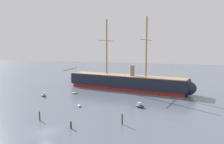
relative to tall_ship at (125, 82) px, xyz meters
name	(u,v)px	position (x,y,z in m)	size (l,w,h in m)	color
ground_plane	(46,132)	(-3.89, -47.82, -3.05)	(400.00, 400.00, 0.00)	slate
tall_ship	(125,82)	(0.00, 0.00, 0.00)	(58.78, 15.81, 28.44)	maroon
dinghy_near_centre	(79,105)	(-6.13, -28.46, -2.79)	(1.90, 2.41, 0.52)	#7FB2D6
motorboat_mid_left	(44,95)	(-23.91, -20.75, -2.61)	(3.21, 2.62, 1.26)	#236670
motorboat_mid_right	(140,106)	(10.63, -23.94, -2.56)	(3.50, 3.13, 1.40)	#1E284C
dinghy_alongside_bow	(75,93)	(-15.50, -13.40, -2.77)	(2.41, 1.13, 0.56)	gray
dinghy_distant_centre	(132,83)	(-0.38, 14.33, -2.81)	(1.94, 2.17, 0.48)	silver
mooring_piling_nearest	(122,119)	(9.65, -38.84, -1.88)	(0.32, 0.32, 2.33)	#4C3D2D
mooring_piling_left_pair	(71,125)	(0.04, -44.51, -2.31)	(0.37, 0.37, 1.47)	#382B1E
mooring_piling_right_pair	(40,116)	(-9.44, -42.26, -2.00)	(0.33, 0.33, 2.11)	#4C3D2D
seagull_in_flight	(102,48)	(-3.63, -16.56, 13.75)	(0.73, 1.28, 0.14)	silver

